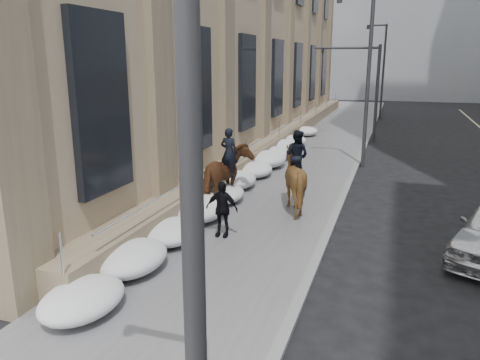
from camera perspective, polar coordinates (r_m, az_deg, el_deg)
ground at (r=11.22m, az=-6.31°, el=-12.54°), size 140.00×140.00×0.00m
sidewalk at (r=20.15m, az=5.61°, el=-0.03°), size 5.00×80.00×0.12m
curb at (r=19.76m, az=13.03°, el=-0.64°), size 0.24×80.00×0.12m
bg_building_far at (r=81.84m, az=11.80°, el=17.61°), size 24.00×12.00×20.00m
streetlight_near at (r=3.45m, az=-8.56°, el=6.06°), size 1.71×0.24×8.00m
streetlight_mid at (r=23.10m, az=15.02°, el=12.74°), size 1.71×0.24×8.00m
streetlight_far at (r=43.07m, az=16.89°, el=13.19°), size 1.71×0.24×8.00m
traffic_signal at (r=31.14m, az=14.73°, el=12.01°), size 4.10×0.22×6.00m
snow_bank at (r=18.65m, az=0.07°, el=0.15°), size 1.70×18.10×0.76m
mounted_horse_left at (r=16.31m, az=-1.62°, el=0.73°), size 1.38×2.55×2.69m
mounted_horse_right at (r=15.82m, az=6.60°, el=0.41°), size 2.23×2.35×2.70m
pedestrian at (r=13.41m, az=-2.24°, el=-3.54°), size 0.96×0.42×1.63m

